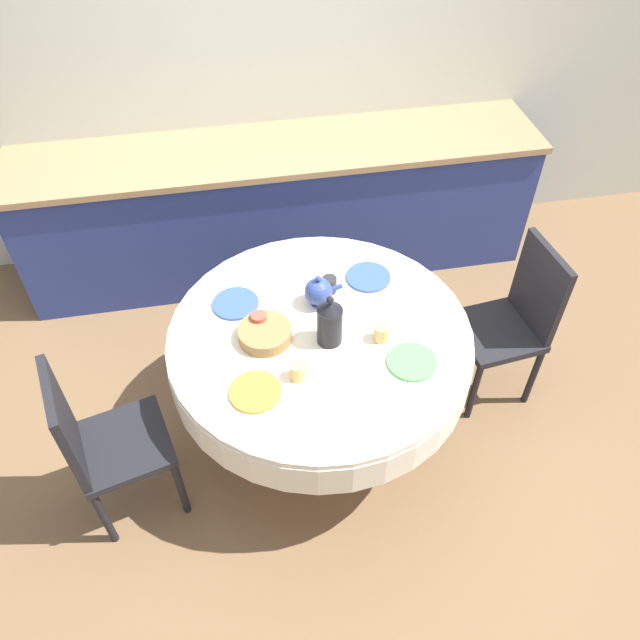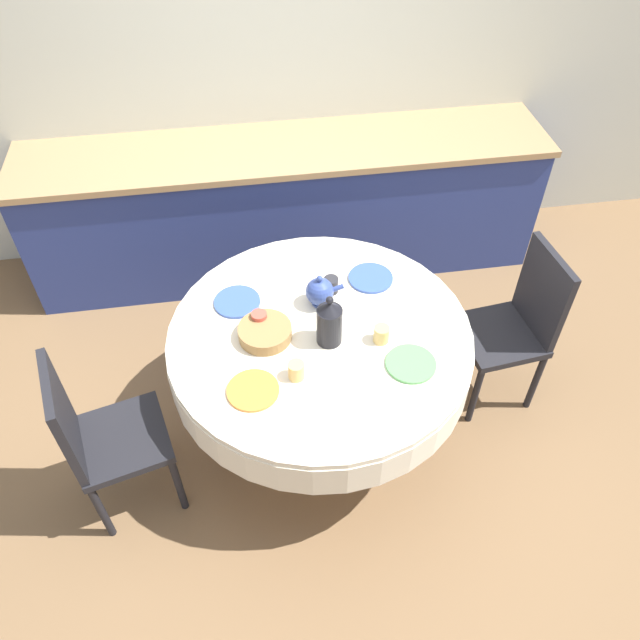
{
  "view_description": "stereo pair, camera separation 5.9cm",
  "coord_description": "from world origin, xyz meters",
  "px_view_note": "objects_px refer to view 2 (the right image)",
  "views": [
    {
      "loc": [
        -0.36,
        -1.92,
        2.84
      ],
      "look_at": [
        0.0,
        0.0,
        0.82
      ],
      "focal_mm": 35.0,
      "sensor_mm": 36.0,
      "label": 1
    },
    {
      "loc": [
        -0.3,
        -1.93,
        2.84
      ],
      "look_at": [
        0.0,
        0.0,
        0.82
      ],
      "focal_mm": 35.0,
      "sensor_mm": 36.0,
      "label": 2
    }
  ],
  "objects_px": {
    "chair_left": "(516,322)",
    "chair_right": "(100,435)",
    "teapot": "(320,292)",
    "coffee_carafe": "(329,322)"
  },
  "relations": [
    {
      "from": "coffee_carafe",
      "to": "teapot",
      "type": "relative_size",
      "value": 1.46
    },
    {
      "from": "chair_left",
      "to": "chair_right",
      "type": "height_order",
      "value": "same"
    },
    {
      "from": "chair_right",
      "to": "teapot",
      "type": "bearing_deg",
      "value": 98.78
    },
    {
      "from": "chair_left",
      "to": "teapot",
      "type": "relative_size",
      "value": 5.12
    },
    {
      "from": "chair_left",
      "to": "chair_right",
      "type": "distance_m",
      "value": 2.1
    },
    {
      "from": "chair_right",
      "to": "coffee_carafe",
      "type": "relative_size",
      "value": 3.51
    },
    {
      "from": "chair_right",
      "to": "teapot",
      "type": "relative_size",
      "value": 5.12
    },
    {
      "from": "chair_left",
      "to": "chair_right",
      "type": "relative_size",
      "value": 1.0
    },
    {
      "from": "teapot",
      "to": "chair_left",
      "type": "bearing_deg",
      "value": -3.78
    },
    {
      "from": "coffee_carafe",
      "to": "teapot",
      "type": "bearing_deg",
      "value": 91.04
    }
  ]
}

